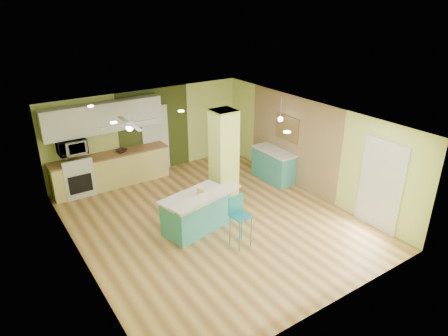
{
  "coord_description": "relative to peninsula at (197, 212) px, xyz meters",
  "views": [
    {
      "loc": [
        -4.36,
        -6.97,
        4.96
      ],
      "look_at": [
        0.59,
        0.4,
        1.08
      ],
      "focal_mm": 32.0,
      "sensor_mm": 36.0,
      "label": 1
    }
  ],
  "objects": [
    {
      "name": "floor",
      "position": [
        0.49,
        0.1,
        -0.45
      ],
      "size": [
        6.0,
        7.0,
        0.01
      ],
      "primitive_type": "cube",
      "color": "olive",
      "rests_on": "ground"
    },
    {
      "name": "ceiling",
      "position": [
        0.49,
        0.1,
        2.06
      ],
      "size": [
        6.0,
        7.0,
        0.01
      ],
      "primitive_type": "cube",
      "color": "white",
      "rests_on": "wall_back"
    },
    {
      "name": "wall_back",
      "position": [
        0.49,
        3.61,
        0.8
      ],
      "size": [
        6.0,
        0.01,
        2.5
      ],
      "primitive_type": "cube",
      "color": "#D4E87C",
      "rests_on": "floor"
    },
    {
      "name": "wall_front",
      "position": [
        0.49,
        -3.4,
        0.8
      ],
      "size": [
        6.0,
        0.01,
        2.5
      ],
      "primitive_type": "cube",
      "color": "#D4E87C",
      "rests_on": "floor"
    },
    {
      "name": "wall_left",
      "position": [
        -2.52,
        0.1,
        0.8
      ],
      "size": [
        0.01,
        7.0,
        2.5
      ],
      "primitive_type": "cube",
      "color": "#D4E87C",
      "rests_on": "floor"
    },
    {
      "name": "wall_right",
      "position": [
        3.49,
        0.1,
        0.8
      ],
      "size": [
        0.01,
        7.0,
        2.5
      ],
      "primitive_type": "cube",
      "color": "#D4E87C",
      "rests_on": "floor"
    },
    {
      "name": "wood_panel",
      "position": [
        3.47,
        0.7,
        0.8
      ],
      "size": [
        0.02,
        3.4,
        2.5
      ],
      "primitive_type": "cube",
      "color": "#8E7051",
      "rests_on": "floor"
    },
    {
      "name": "olive_accent",
      "position": [
        0.69,
        3.59,
        0.8
      ],
      "size": [
        2.2,
        0.02,
        2.5
      ],
      "primitive_type": "cube",
      "color": "#3D481D",
      "rests_on": "floor"
    },
    {
      "name": "interior_door",
      "position": [
        0.69,
        3.56,
        0.55
      ],
      "size": [
        0.82,
        0.05,
        2.0
      ],
      "primitive_type": "cube",
      "color": "white",
      "rests_on": "floor"
    },
    {
      "name": "french_door",
      "position": [
        3.46,
        -2.2,
        0.6
      ],
      "size": [
        0.04,
        1.08,
        2.1
      ],
      "primitive_type": "cube",
      "color": "white",
      "rests_on": "floor"
    },
    {
      "name": "column",
      "position": [
        1.14,
        0.6,
        0.8
      ],
      "size": [
        0.55,
        0.55,
        2.5
      ],
      "primitive_type": "cube",
      "color": "#C6D563",
      "rests_on": "floor"
    },
    {
      "name": "kitchen_run",
      "position": [
        -0.81,
        3.3,
        0.02
      ],
      "size": [
        3.25,
        0.63,
        0.94
      ],
      "color": "#E7DA79",
      "rests_on": "floor"
    },
    {
      "name": "stove",
      "position": [
        -1.76,
        3.29,
        0.01
      ],
      "size": [
        0.76,
        0.66,
        1.08
      ],
      "color": "white",
      "rests_on": "floor"
    },
    {
      "name": "upper_cabinets",
      "position": [
        -0.81,
        3.42,
        1.5
      ],
      "size": [
        3.2,
        0.34,
        0.8
      ],
      "primitive_type": "cube",
      "color": "silver",
      "rests_on": "wall_back"
    },
    {
      "name": "microwave",
      "position": [
        -1.76,
        3.3,
        0.9
      ],
      "size": [
        0.7,
        0.48,
        0.39
      ],
      "primitive_type": "imported",
      "color": "silver",
      "rests_on": "wall_back"
    },
    {
      "name": "ceiling_fan",
      "position": [
        -0.61,
        2.1,
        1.63
      ],
      "size": [
        1.41,
        1.41,
        0.61
      ],
      "color": "silver",
      "rests_on": "ceiling"
    },
    {
      "name": "pendant_lamp",
      "position": [
        3.14,
        0.85,
        1.44
      ],
      "size": [
        0.14,
        0.14,
        0.69
      ],
      "color": "white",
      "rests_on": "ceiling"
    },
    {
      "name": "wall_decor",
      "position": [
        3.45,
        0.9,
        1.1
      ],
      "size": [
        0.03,
        0.9,
        0.7
      ],
      "primitive_type": "cube",
      "color": "brown",
      "rests_on": "wood_panel"
    },
    {
      "name": "peninsula",
      "position": [
        0.0,
        0.0,
        0.0
      ],
      "size": [
        1.86,
        1.29,
        0.97
      ],
      "rotation": [
        0.0,
        0.0,
        0.21
      ],
      "color": "teal",
      "rests_on": "floor"
    },
    {
      "name": "bar_stool",
      "position": [
        0.42,
        -1.02,
        0.31
      ],
      "size": [
        0.4,
        0.4,
        1.14
      ],
      "rotation": [
        0.0,
        0.0,
        0.06
      ],
      "color": "teal",
      "rests_on": "floor"
    },
    {
      "name": "side_counter",
      "position": [
        3.19,
        1.09,
        0.0
      ],
      "size": [
        0.59,
        1.39,
        0.89
      ],
      "color": "teal",
      "rests_on": "floor"
    },
    {
      "name": "fruit_bowl",
      "position": [
        -0.49,
        3.27,
        0.53
      ],
      "size": [
        0.39,
        0.39,
        0.08
      ],
      "primitive_type": "imported",
      "rotation": [
        0.0,
        0.0,
        0.34
      ],
      "color": "#321F14",
      "rests_on": "kitchen_run"
    },
    {
      "name": "canister",
      "position": [
        0.12,
        0.03,
        0.49
      ],
      "size": [
        0.16,
        0.16,
        0.19
      ],
      "primitive_type": "cylinder",
      "color": "gold",
      "rests_on": "peninsula"
    }
  ]
}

